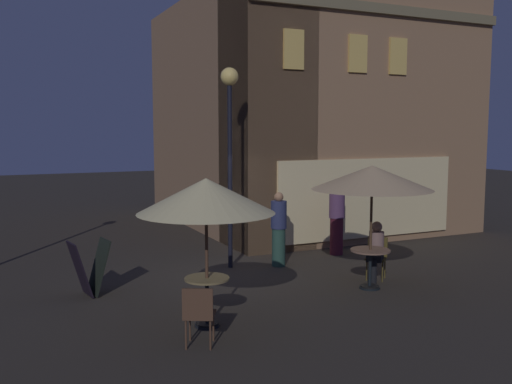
# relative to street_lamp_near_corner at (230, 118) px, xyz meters

# --- Properties ---
(ground_plane) EXTENTS (60.00, 60.00, 0.00)m
(ground_plane) POSITION_rel_street_lamp_near_corner_xyz_m (-0.20, -0.56, -3.32)
(ground_plane) COLOR #322C25
(cafe_building) EXTENTS (7.74, 8.82, 7.05)m
(cafe_building) POSITION_rel_street_lamp_near_corner_xyz_m (3.14, 3.56, 0.20)
(cafe_building) COLOR #966F4E
(cafe_building) RESTS_ON ground
(street_lamp_near_corner) EXTENTS (0.39, 0.39, 4.39)m
(street_lamp_near_corner) POSITION_rel_street_lamp_near_corner_xyz_m (0.00, 0.00, 0.00)
(street_lamp_near_corner) COLOR black
(street_lamp_near_corner) RESTS_ON ground
(menu_sandwich_board) EXTENTS (0.76, 0.65, 1.01)m
(menu_sandwich_board) POSITION_rel_street_lamp_near_corner_xyz_m (-3.18, -0.88, -2.79)
(menu_sandwich_board) COLOR black
(menu_sandwich_board) RESTS_ON ground
(cafe_table_0) EXTENTS (0.70, 0.70, 0.78)m
(cafe_table_0) POSITION_rel_street_lamp_near_corner_xyz_m (-1.77, -3.34, -2.76)
(cafe_table_0) COLOR black
(cafe_table_0) RESTS_ON ground
(cafe_table_1) EXTENTS (0.77, 0.77, 0.77)m
(cafe_table_1) POSITION_rel_street_lamp_near_corner_xyz_m (1.81, -2.69, -2.75)
(cafe_table_1) COLOR black
(cafe_table_1) RESTS_ON ground
(patio_umbrella_0) EXTENTS (2.13, 2.13, 2.33)m
(patio_umbrella_0) POSITION_rel_street_lamp_near_corner_xyz_m (-1.77, -3.34, -1.26)
(patio_umbrella_0) COLOR black
(patio_umbrella_0) RESTS_ON ground
(patio_umbrella_1) EXTENTS (2.30, 2.30, 2.39)m
(patio_umbrella_1) POSITION_rel_street_lamp_near_corner_xyz_m (1.81, -2.69, -1.17)
(patio_umbrella_1) COLOR black
(patio_umbrella_1) RESTS_ON ground
(cafe_chair_0) EXTENTS (0.58, 0.58, 0.89)m
(cafe_chair_0) POSITION_rel_street_lamp_near_corner_xyz_m (-2.18, -4.13, -2.78)
(cafe_chair_0) COLOR #4C3223
(cafe_chair_0) RESTS_ON ground
(cafe_chair_1) EXTENTS (0.56, 0.56, 0.86)m
(cafe_chair_1) POSITION_rel_street_lamp_near_corner_xyz_m (2.38, -2.15, -2.80)
(cafe_chair_1) COLOR #4C401B
(cafe_chair_1) RESTS_ON ground
(patron_seated_0) EXTENTS (0.49, 0.48, 1.21)m
(patron_seated_0) POSITION_rel_street_lamp_near_corner_xyz_m (2.27, -2.25, -2.63)
(patron_seated_0) COLOR black
(patron_seated_0) RESTS_ON ground
(patron_standing_1) EXTENTS (0.38, 0.38, 1.75)m
(patron_standing_1) POSITION_rel_street_lamp_near_corner_xyz_m (2.86, 0.11, -2.44)
(patron_standing_1) COLOR #4B1726
(patron_standing_1) RESTS_ON ground
(patron_standing_2) EXTENTS (0.36, 0.36, 1.67)m
(patron_standing_2) POSITION_rel_street_lamp_near_corner_xyz_m (1.04, -0.34, -2.48)
(patron_standing_2) COLOR #26453A
(patron_standing_2) RESTS_ON ground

